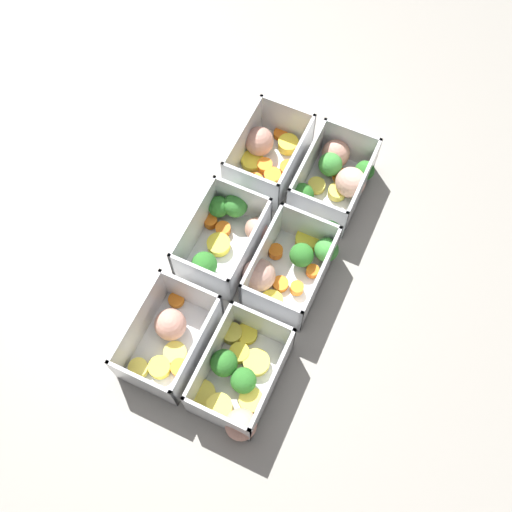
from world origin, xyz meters
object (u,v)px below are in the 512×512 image
(container_near_right, at_px, (335,179))
(container_far_center, at_px, (225,235))
(container_near_center, at_px, (288,267))
(container_far_left, at_px, (169,338))
(container_near_left, at_px, (238,380))
(container_far_right, at_px, (267,156))

(container_near_right, xyz_separation_m, container_far_center, (-0.17, 0.12, -0.00))
(container_near_center, bearing_deg, container_far_left, 147.52)
(container_near_left, bearing_deg, container_near_right, -0.16)
(container_near_center, xyz_separation_m, container_near_right, (0.18, -0.01, 0.00))
(container_near_center, distance_m, container_near_right, 0.18)
(container_near_right, height_order, container_far_right, same)
(container_near_left, height_order, container_near_right, same)
(container_far_left, xyz_separation_m, container_far_center, (0.18, 0.00, 0.00))
(container_far_right, bearing_deg, container_far_left, -179.58)
(container_near_right, xyz_separation_m, container_far_left, (-0.35, 0.12, -0.00))
(container_far_center, height_order, container_far_right, same)
(container_near_left, relative_size, container_far_right, 1.10)
(container_near_center, bearing_deg, container_far_center, 85.44)
(container_near_left, relative_size, container_near_right, 1.04)
(container_near_center, distance_m, container_far_center, 0.11)
(container_far_left, bearing_deg, container_near_left, -96.10)
(container_near_center, bearing_deg, container_far_right, 33.44)
(container_near_center, distance_m, container_far_left, 0.21)
(container_far_left, relative_size, container_far_right, 0.97)
(container_near_left, bearing_deg, container_far_right, 18.36)
(container_near_right, distance_m, container_far_center, 0.20)
(container_near_center, height_order, container_far_left, same)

